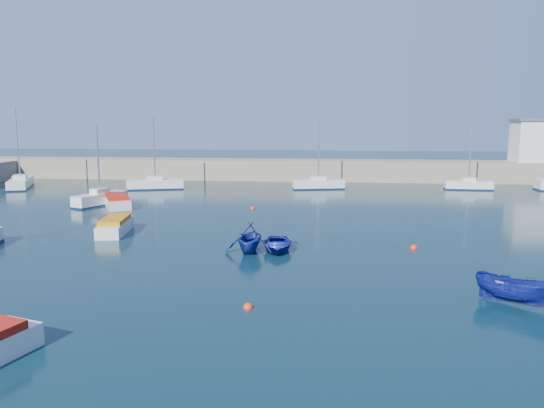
# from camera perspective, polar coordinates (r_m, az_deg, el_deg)

# --- Properties ---
(ground) EXTENTS (220.00, 220.00, 0.00)m
(ground) POSITION_cam_1_polar(r_m,az_deg,el_deg) (24.13, 1.32, -10.08)
(ground) COLOR #0B2631
(ground) RESTS_ON ground
(back_wall) EXTENTS (96.00, 4.50, 2.60)m
(back_wall) POSITION_cam_1_polar(r_m,az_deg,el_deg) (69.05, 4.29, 3.67)
(back_wall) COLOR gray
(back_wall) RESTS_ON ground
(sailboat_3) EXTENTS (3.69, 5.56, 7.34)m
(sailboat_3) POSITION_cam_1_polar(r_m,az_deg,el_deg) (51.50, -18.00, 0.56)
(sailboat_3) COLOR silver
(sailboat_3) RESTS_ON ground
(sailboat_4) EXTENTS (4.54, 7.28, 9.20)m
(sailboat_4) POSITION_cam_1_polar(r_m,az_deg,el_deg) (67.76, -25.43, 2.09)
(sailboat_4) COLOR silver
(sailboat_4) RESTS_ON ground
(sailboat_5) EXTENTS (6.49, 3.43, 8.27)m
(sailboat_5) POSITION_cam_1_polar(r_m,az_deg,el_deg) (61.44, -12.43, 2.13)
(sailboat_5) COLOR silver
(sailboat_5) RESTS_ON ground
(sailboat_6) EXTENTS (6.01, 2.88, 7.69)m
(sailboat_6) POSITION_cam_1_polar(r_m,az_deg,el_deg) (60.44, 5.00, 2.17)
(sailboat_6) COLOR silver
(sailboat_6) RESTS_ON ground
(sailboat_7) EXTENTS (5.20, 1.60, 6.91)m
(sailboat_7) POSITION_cam_1_polar(r_m,az_deg,el_deg) (63.61, 20.37, 1.96)
(sailboat_7) COLOR silver
(sailboat_7) RESTS_ON ground
(motorboat_1) EXTENTS (2.20, 4.74, 1.12)m
(motorboat_1) POSITION_cam_1_polar(r_m,az_deg,el_deg) (38.68, -16.52, -2.26)
(motorboat_1) COLOR silver
(motorboat_1) RESTS_ON ground
(motorboat_2) EXTENTS (4.21, 5.63, 1.11)m
(motorboat_2) POSITION_cam_1_polar(r_m,az_deg,el_deg) (50.20, -16.36, 0.32)
(motorboat_2) COLOR silver
(motorboat_2) RESTS_ON ground
(dinghy_center) EXTENTS (2.92, 3.89, 0.77)m
(dinghy_center) POSITION_cam_1_polar(r_m,az_deg,el_deg) (32.34, 0.55, -4.35)
(dinghy_center) COLOR navy
(dinghy_center) RESTS_ON ground
(dinghy_left) EXTENTS (2.99, 3.45, 1.80)m
(dinghy_left) POSITION_cam_1_polar(r_m,az_deg,el_deg) (31.80, -2.41, -3.64)
(dinghy_left) COLOR navy
(dinghy_left) RESTS_ON ground
(dinghy_right) EXTENTS (3.50, 2.83, 1.29)m
(dinghy_right) POSITION_cam_1_polar(r_m,az_deg,el_deg) (25.44, 24.63, -8.40)
(dinghy_right) COLOR navy
(dinghy_right) RESTS_ON ground
(buoy_0) EXTENTS (0.43, 0.43, 0.43)m
(buoy_0) POSITION_cam_1_polar(r_m,az_deg,el_deg) (22.98, -2.59, -11.10)
(buoy_0) COLOR #FF2C0D
(buoy_0) RESTS_ON ground
(buoy_1) EXTENTS (0.48, 0.48, 0.48)m
(buoy_1) POSITION_cam_1_polar(r_m,az_deg,el_deg) (34.07, 15.00, -4.63)
(buoy_1) COLOR red
(buoy_1) RESTS_ON ground
(buoy_3) EXTENTS (0.45, 0.45, 0.45)m
(buoy_3) POSITION_cam_1_polar(r_m,az_deg,el_deg) (47.12, -2.10, -0.52)
(buoy_3) COLOR #FF2C0D
(buoy_3) RESTS_ON ground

